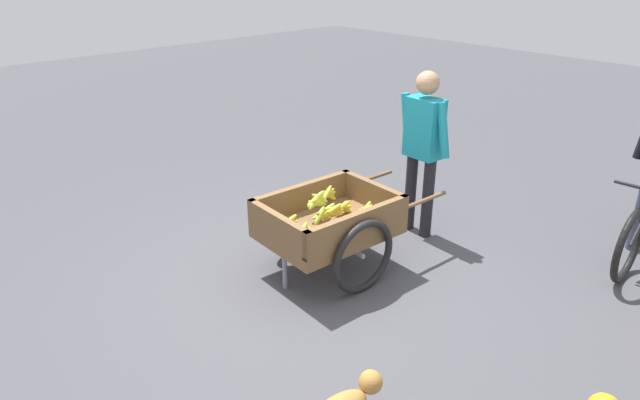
{
  "coord_description": "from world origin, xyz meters",
  "views": [
    {
      "loc": [
        2.71,
        2.99,
        2.61
      ],
      "look_at": [
        -0.12,
        -0.05,
        0.75
      ],
      "focal_mm": 31.95,
      "sensor_mm": 36.0,
      "label": 1
    }
  ],
  "objects": [
    {
      "name": "vendor_person",
      "position": [
        -1.44,
        -0.06,
        0.96
      ],
      "size": [
        0.22,
        0.6,
        1.6
      ],
      "color": "black",
      "rests_on": "ground"
    },
    {
      "name": "ground_plane",
      "position": [
        0.0,
        0.0,
        0.0
      ],
      "size": [
        24.0,
        24.0,
        0.0
      ],
      "primitive_type": "plane",
      "color": "#47474C"
    },
    {
      "name": "fruit_cart",
      "position": [
        -0.3,
        -0.13,
        0.44
      ],
      "size": [
        1.69,
        0.98,
        0.72
      ],
      "color": "brown",
      "rests_on": "ground"
    }
  ]
}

